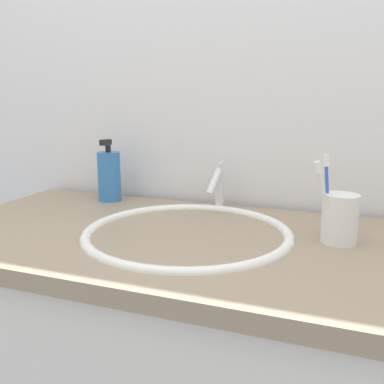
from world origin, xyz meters
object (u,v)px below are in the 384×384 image
object	(u,v)px
faucet	(218,185)
soap_dispenser	(109,176)
toothbrush_cup	(340,219)
toothbrush_white	(324,196)
toothbrush_blue	(327,192)

from	to	relation	value
faucet	soap_dispenser	size ratio (longest dim) A/B	0.76
soap_dispenser	toothbrush_cup	bearing A→B (deg)	-14.13
soap_dispenser	faucet	bearing A→B (deg)	1.59
toothbrush_cup	toothbrush_white	xyz separation A→B (m)	(-0.03, -0.02, 0.05)
toothbrush_white	soap_dispenser	distance (m)	0.65
faucet	soap_dispenser	bearing A→B (deg)	-178.41
faucet	soap_dispenser	xyz separation A→B (m)	(-0.34, -0.01, 0.01)
toothbrush_cup	toothbrush_white	size ratio (longest dim) A/B	0.61
toothbrush_blue	toothbrush_cup	bearing A→B (deg)	-2.64
toothbrush_blue	soap_dispenser	distance (m)	0.65
toothbrush_cup	toothbrush_blue	xyz separation A→B (m)	(-0.03, 0.00, 0.06)
toothbrush_blue	soap_dispenser	xyz separation A→B (m)	(-0.63, 0.16, -0.03)
toothbrush_white	toothbrush_blue	size ratio (longest dim) A/B	0.96
toothbrush_cup	toothbrush_blue	size ratio (longest dim) A/B	0.58
toothbrush_blue	soap_dispenser	bearing A→B (deg)	165.36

